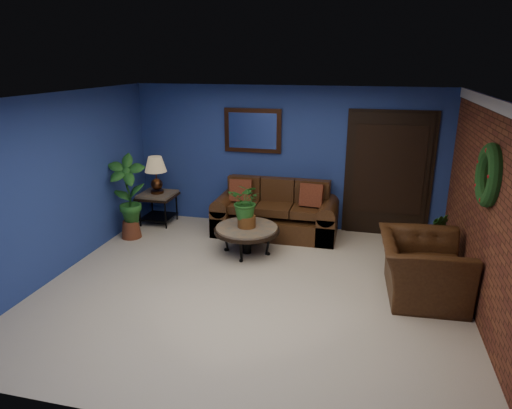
% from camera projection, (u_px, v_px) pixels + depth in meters
% --- Properties ---
extents(floor, '(5.50, 5.50, 0.00)m').
position_uv_depth(floor, '(252.00, 288.00, 6.10)').
color(floor, beige).
rests_on(floor, ground).
extents(wall_back, '(5.50, 0.04, 2.50)m').
position_uv_depth(wall_back, '(286.00, 158.00, 8.03)').
color(wall_back, navy).
rests_on(wall_back, ground).
extents(wall_left, '(0.04, 5.00, 2.50)m').
position_uv_depth(wall_left, '(60.00, 185.00, 6.34)').
color(wall_left, navy).
rests_on(wall_left, ground).
extents(wall_right_brick, '(0.04, 5.00, 2.50)m').
position_uv_depth(wall_right_brick, '(489.00, 216.00, 5.10)').
color(wall_right_brick, brown).
rests_on(wall_right_brick, ground).
extents(ceiling, '(5.50, 5.00, 0.02)m').
position_uv_depth(ceiling, '(251.00, 97.00, 5.34)').
color(ceiling, silver).
rests_on(ceiling, wall_back).
extents(crown_molding, '(0.03, 5.00, 0.14)m').
position_uv_depth(crown_molding, '(504.00, 109.00, 4.75)').
color(crown_molding, white).
rests_on(crown_molding, wall_right_brick).
extents(wall_mirror, '(1.02, 0.06, 0.77)m').
position_uv_depth(wall_mirror, '(253.00, 131.00, 7.99)').
color(wall_mirror, '#472512').
rests_on(wall_mirror, wall_back).
extents(closet_door, '(1.44, 0.06, 2.18)m').
position_uv_depth(closet_door, '(388.00, 175.00, 7.67)').
color(closet_door, black).
rests_on(closet_door, wall_back).
extents(wreath, '(0.16, 0.72, 0.72)m').
position_uv_depth(wreath, '(489.00, 175.00, 5.03)').
color(wreath, black).
rests_on(wreath, wall_right_brick).
extents(sofa, '(2.10, 0.91, 0.94)m').
position_uv_depth(sofa, '(276.00, 216.00, 7.95)').
color(sofa, '#442813').
rests_on(sofa, ground).
extents(coffee_table, '(1.02, 1.02, 0.44)m').
position_uv_depth(coffee_table, '(247.00, 230.00, 7.09)').
color(coffee_table, '#59544E').
rests_on(coffee_table, ground).
extents(end_table, '(0.64, 0.64, 0.58)m').
position_uv_depth(end_table, '(158.00, 200.00, 8.38)').
color(end_table, '#59544E').
rests_on(end_table, ground).
extents(table_lamp, '(0.39, 0.39, 0.65)m').
position_uv_depth(table_lamp, '(156.00, 170.00, 8.21)').
color(table_lamp, '#472512').
rests_on(table_lamp, end_table).
extents(side_chair, '(0.45, 0.45, 0.86)m').
position_uv_depth(side_chair, '(301.00, 207.00, 7.83)').
color(side_chair, '#5A3219').
rests_on(side_chair, ground).
extents(armchair, '(1.11, 1.25, 0.78)m').
position_uv_depth(armchair, '(422.00, 268.00, 5.79)').
color(armchair, '#442813').
rests_on(armchair, ground).
extents(coffee_plant, '(0.57, 0.51, 0.71)m').
position_uv_depth(coffee_plant, '(247.00, 203.00, 6.95)').
color(coffee_plant, brown).
rests_on(coffee_plant, coffee_table).
extents(floor_plant, '(0.45, 0.39, 0.89)m').
position_uv_depth(floor_plant, '(431.00, 240.00, 6.47)').
color(floor_plant, brown).
rests_on(floor_plant, ground).
extents(tall_plant, '(0.71, 0.57, 1.43)m').
position_uv_depth(tall_plant, '(128.00, 194.00, 7.60)').
color(tall_plant, brown).
rests_on(tall_plant, ground).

